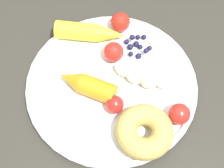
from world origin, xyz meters
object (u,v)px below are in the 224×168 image
at_px(dining_table, 111,123).
at_px(banana, 149,78).
at_px(carrot_orange, 87,85).
at_px(donut, 144,132).
at_px(plate, 112,85).
at_px(tomato_extra, 115,104).
at_px(tomato_near, 120,22).
at_px(carrot_yellow, 91,32).
at_px(tomato_mid, 179,114).
at_px(blueberry_pile, 137,46).
at_px(tomato_far, 112,52).

xyz_separation_m(dining_table, banana, (0.04, -0.07, 0.12)).
bearing_deg(carrot_orange, donut, -128.02).
distance_m(plate, tomato_extra, 0.05).
xyz_separation_m(dining_table, carrot_orange, (0.02, 0.04, 0.12)).
xyz_separation_m(dining_table, tomato_near, (0.17, -0.01, 0.13)).
bearing_deg(carrot_yellow, dining_table, -160.81).
distance_m(tomato_near, tomato_mid, 0.22).
xyz_separation_m(banana, tomato_extra, (-0.06, 0.06, 0.00)).
height_order(donut, tomato_near, tomato_near).
height_order(blueberry_pile, tomato_mid, tomato_mid).
height_order(banana, tomato_far, tomato_far).
relative_size(dining_table, carrot_orange, 8.78).
bearing_deg(carrot_orange, blueberry_pile, -41.62).
height_order(tomato_near, tomato_extra, tomato_near).
xyz_separation_m(plate, donut, (-0.10, -0.06, 0.02)).
distance_m(plate, banana, 0.07).
xyz_separation_m(dining_table, tomato_far, (0.09, 0.00, 0.12)).
distance_m(banana, tomato_extra, 0.08).
bearing_deg(tomato_mid, tomato_near, 30.06).
bearing_deg(tomato_near, blueberry_pile, -142.25).
height_order(plate, donut, donut).
relative_size(tomato_mid, tomato_extra, 1.16).
bearing_deg(plate, banana, -82.18).
bearing_deg(donut, tomato_far, 22.34).
distance_m(tomato_far, tomato_extra, 0.11).
bearing_deg(tomato_near, carrot_yellow, 116.36).
xyz_separation_m(blueberry_pile, tomato_far, (-0.03, 0.05, 0.01)).
relative_size(carrot_yellow, tomato_near, 3.59).
xyz_separation_m(plate, tomato_mid, (-0.06, -0.12, 0.02)).
height_order(carrot_orange, tomato_far, tomato_far).
height_order(carrot_yellow, donut, donut).
bearing_deg(blueberry_pile, tomato_extra, 164.96).
distance_m(banana, carrot_orange, 0.12).
bearing_deg(tomato_mid, carrot_orange, 74.31).
bearing_deg(tomato_mid, plate, 62.87).
height_order(carrot_yellow, tomato_mid, tomato_mid).
bearing_deg(dining_table, carrot_orange, 65.70).
bearing_deg(tomato_far, banana, -124.28).
distance_m(tomato_near, tomato_extra, 0.18).
relative_size(tomato_near, tomato_extra, 1.20).
relative_size(banana, tomato_mid, 3.80).
xyz_separation_m(plate, tomato_far, (0.06, 0.00, 0.02)).
bearing_deg(blueberry_pile, tomato_far, 118.83).
bearing_deg(carrot_orange, carrot_yellow, 1.94).
distance_m(carrot_yellow, tomato_far, 0.06).
bearing_deg(banana, tomato_mid, -144.05).
bearing_deg(dining_table, tomato_near, -3.11).
relative_size(dining_table, banana, 7.00).
distance_m(dining_table, tomato_far, 0.16).
height_order(blueberry_pile, tomato_far, tomato_far).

